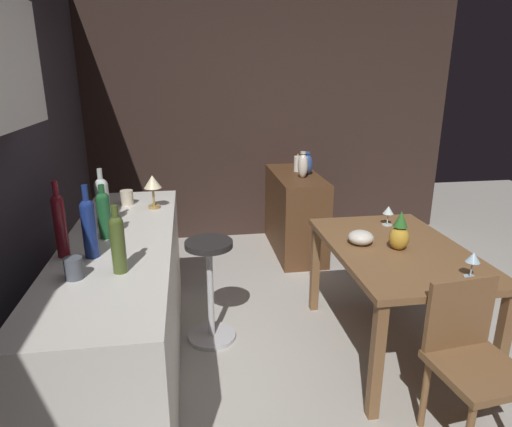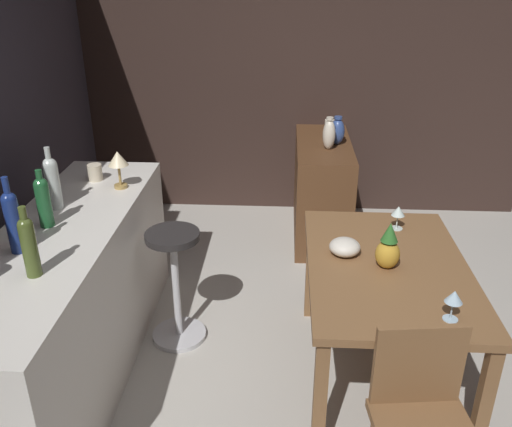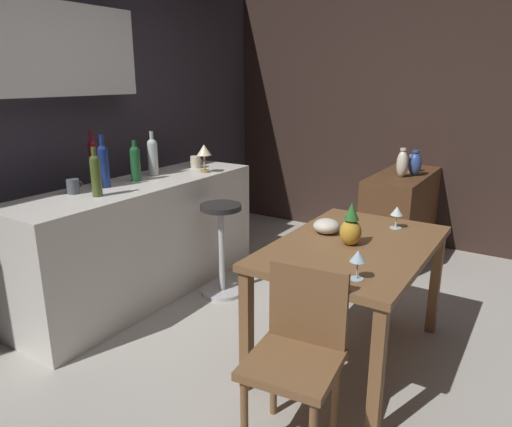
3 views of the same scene
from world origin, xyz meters
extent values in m
plane|color=#B7B2A8|center=(0.00, 0.00, 0.00)|extent=(9.00, 9.00, 0.00)
cube|color=#33231E|center=(2.55, 0.30, 1.30)|extent=(0.10, 4.40, 2.60)
cube|color=brown|center=(0.15, -0.29, 0.72)|extent=(1.27, 0.82, 0.04)
cube|color=brown|center=(-0.43, 0.07, 0.35)|extent=(0.06, 0.06, 0.70)
cube|color=brown|center=(0.74, 0.07, 0.35)|extent=(0.06, 0.06, 0.70)
cube|color=brown|center=(-0.43, -0.65, 0.35)|extent=(0.06, 0.06, 0.70)
cube|color=brown|center=(0.74, -0.65, 0.35)|extent=(0.06, 0.06, 0.70)
cube|color=silver|center=(0.13, 1.42, 0.45)|extent=(2.10, 0.60, 0.90)
cube|color=#56351E|center=(1.97, -0.06, 0.41)|extent=(1.10, 0.44, 0.82)
cube|color=brown|center=(-0.68, -0.34, 0.43)|extent=(0.44, 0.44, 0.04)
cube|color=brown|center=(-0.50, -0.32, 0.63)|extent=(0.07, 0.38, 0.40)
cylinder|color=brown|center=(-0.50, -0.48, 0.21)|extent=(0.04, 0.04, 0.41)
cylinder|color=brown|center=(-0.54, -0.16, 0.21)|extent=(0.04, 0.04, 0.41)
cylinder|color=#262323|center=(0.45, 0.90, 0.71)|extent=(0.32, 0.32, 0.04)
cylinder|color=silver|center=(0.45, 0.90, 0.36)|extent=(0.04, 0.04, 0.69)
cylinder|color=silver|center=(0.45, 0.90, 0.01)|extent=(0.34, 0.34, 0.03)
cylinder|color=silver|center=(0.57, -0.40, 0.74)|extent=(0.07, 0.07, 0.00)
cylinder|color=silver|center=(0.57, -0.40, 0.78)|extent=(0.01, 0.01, 0.08)
cone|color=silver|center=(0.57, -0.40, 0.85)|extent=(0.08, 0.08, 0.06)
cylinder|color=silver|center=(-0.31, -0.48, 0.74)|extent=(0.07, 0.07, 0.00)
cylinder|color=silver|center=(-0.31, -0.48, 0.79)|extent=(0.01, 0.01, 0.09)
cone|color=silver|center=(-0.31, -0.48, 0.86)|extent=(0.08, 0.08, 0.06)
ellipsoid|color=gold|center=(0.12, -0.27, 0.81)|extent=(0.12, 0.12, 0.15)
cone|color=#2D6B28|center=(0.12, -0.27, 0.94)|extent=(0.09, 0.09, 0.10)
ellipsoid|color=beige|center=(0.24, -0.07, 0.78)|extent=(0.16, 0.16, 0.09)
cylinder|color=maroon|center=(-0.07, 1.65, 1.05)|extent=(0.06, 0.06, 0.30)
sphere|color=maroon|center=(-0.07, 1.65, 1.20)|extent=(0.06, 0.06, 0.06)
cylinder|color=maroon|center=(-0.07, 1.65, 1.26)|extent=(0.03, 0.03, 0.08)
cylinder|color=#1E592D|center=(0.17, 1.49, 1.01)|extent=(0.07, 0.07, 0.23)
sphere|color=#1E592D|center=(0.17, 1.49, 1.13)|extent=(0.07, 0.07, 0.07)
cylinder|color=#1E592D|center=(0.17, 1.49, 1.18)|extent=(0.03, 0.03, 0.06)
cylinder|color=navy|center=(-0.10, 1.51, 1.03)|extent=(0.07, 0.07, 0.27)
sphere|color=navy|center=(-0.10, 1.51, 1.17)|extent=(0.07, 0.07, 0.07)
cylinder|color=navy|center=(-0.10, 1.51, 1.23)|extent=(0.03, 0.03, 0.09)
cylinder|color=silver|center=(0.40, 1.53, 1.03)|extent=(0.08, 0.08, 0.25)
sphere|color=silver|center=(0.40, 1.53, 1.15)|extent=(0.08, 0.08, 0.08)
cylinder|color=silver|center=(0.40, 1.53, 1.21)|extent=(0.03, 0.03, 0.08)
cylinder|color=#475623|center=(-0.31, 1.34, 1.02)|extent=(0.07, 0.07, 0.24)
sphere|color=#475623|center=(-0.31, 1.34, 1.14)|extent=(0.07, 0.07, 0.07)
cylinder|color=#475623|center=(-0.31, 1.34, 1.20)|extent=(0.03, 0.03, 0.06)
cylinder|color=beige|center=(0.83, 1.45, 0.95)|extent=(0.09, 0.09, 0.10)
torus|color=beige|center=(0.89, 1.45, 0.96)|extent=(0.05, 0.01, 0.05)
cylinder|color=#515660|center=(-0.35, 1.54, 0.95)|extent=(0.08, 0.08, 0.10)
torus|color=#515660|center=(-0.30, 1.54, 0.96)|extent=(0.05, 0.01, 0.05)
cylinder|color=#A58447|center=(0.72, 1.25, 0.91)|extent=(0.08, 0.08, 0.02)
cylinder|color=#A58447|center=(0.72, 1.25, 0.98)|extent=(0.02, 0.02, 0.12)
cone|color=beige|center=(0.72, 1.25, 1.09)|extent=(0.12, 0.12, 0.09)
cylinder|color=white|center=(2.09, -0.10, 0.90)|extent=(0.08, 0.08, 0.16)
ellipsoid|color=yellow|center=(2.09, -0.10, 0.99)|extent=(0.01, 0.01, 0.03)
ellipsoid|color=beige|center=(1.79, -0.08, 0.94)|extent=(0.10, 0.10, 0.24)
cylinder|color=beige|center=(1.79, -0.08, 1.07)|extent=(0.05, 0.05, 0.02)
ellipsoid|color=#334C8C|center=(1.92, -0.15, 0.92)|extent=(0.11, 0.11, 0.21)
cylinder|color=#334C8C|center=(1.92, -0.15, 1.04)|extent=(0.06, 0.06, 0.02)
camera|label=1|loc=(-2.30, 1.00, 1.80)|focal=31.21mm
camera|label=2|loc=(-2.30, 0.26, 2.15)|focal=38.06mm
camera|label=3|loc=(-2.30, -1.18, 1.66)|focal=32.93mm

